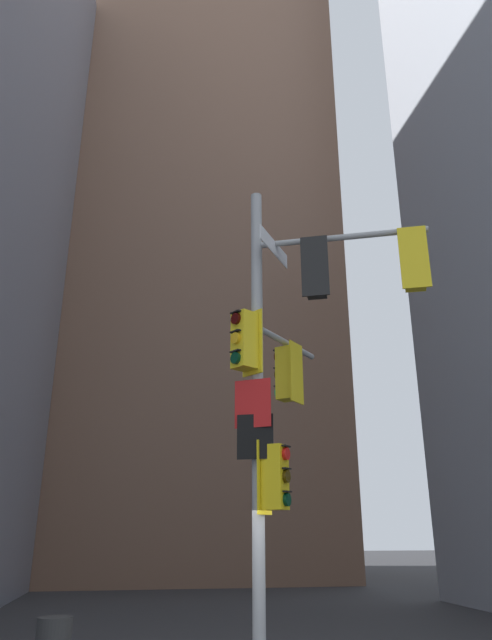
% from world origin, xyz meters
% --- Properties ---
extents(building_mid_block, '(15.52, 15.52, 42.13)m').
position_xyz_m(building_mid_block, '(0.01, 23.83, 21.07)').
color(building_mid_block, brown).
rests_on(building_mid_block, ground).
extents(signal_pole_assembly, '(3.39, 2.96, 8.25)m').
position_xyz_m(signal_pole_assembly, '(0.58, -0.12, 4.91)').
color(signal_pole_assembly, '#9EA0A3').
rests_on(signal_pole_assembly, ground).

